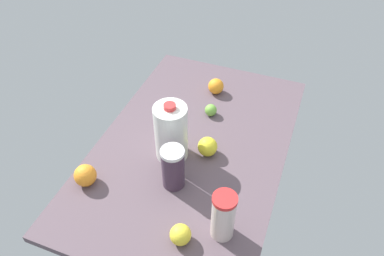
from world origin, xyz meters
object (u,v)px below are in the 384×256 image
(milk_jug, at_px, (171,132))
(lemon_beside_bowl, at_px, (180,235))
(tumbler_cup, at_px, (223,216))
(lemon_loose, at_px, (208,147))
(lime_by_jug, at_px, (211,110))
(orange_near_front, at_px, (216,86))
(orange_far_back, at_px, (85,175))
(shaker_bottle, at_px, (173,168))

(milk_jug, height_order, lemon_beside_bowl, milk_jug)
(tumbler_cup, xyz_separation_m, milk_jug, (0.27, 0.30, 0.02))
(tumbler_cup, height_order, milk_jug, milk_jug)
(milk_jug, xyz_separation_m, lemon_loose, (0.05, -0.13, -0.08))
(lemon_beside_bowl, relative_size, lime_by_jug, 1.32)
(tumbler_cup, xyz_separation_m, orange_near_front, (0.72, 0.26, -0.06))
(orange_far_back, distance_m, lime_by_jug, 0.62)
(tumbler_cup, relative_size, lemon_beside_bowl, 2.73)
(shaker_bottle, distance_m, orange_far_back, 0.33)
(lemon_beside_bowl, distance_m, lime_by_jug, 0.64)
(milk_jug, xyz_separation_m, orange_near_front, (0.45, -0.04, -0.08))
(lemon_beside_bowl, distance_m, lemon_loose, 0.40)
(shaker_bottle, bearing_deg, lime_by_jug, -0.55)
(orange_near_front, distance_m, lime_by_jug, 0.17)
(lemon_beside_bowl, bearing_deg, tumbler_cup, -57.05)
(tumbler_cup, xyz_separation_m, shaker_bottle, (0.14, 0.23, -0.01))
(lemon_beside_bowl, xyz_separation_m, orange_near_front, (0.80, 0.14, 0.00))
(shaker_bottle, distance_m, orange_near_front, 0.59)
(lemon_beside_bowl, height_order, lemon_loose, lemon_loose)
(orange_near_front, bearing_deg, shaker_bottle, -177.48)
(shaker_bottle, relative_size, orange_near_front, 2.38)
(shaker_bottle, xyz_separation_m, orange_far_back, (-0.11, 0.31, -0.05))
(milk_jug, distance_m, lemon_beside_bowl, 0.40)
(lime_by_jug, bearing_deg, orange_near_front, 10.33)
(lime_by_jug, distance_m, lemon_loose, 0.24)
(tumbler_cup, distance_m, shaker_bottle, 0.27)
(tumbler_cup, height_order, lemon_loose, tumbler_cup)
(tumbler_cup, height_order, lime_by_jug, tumbler_cup)
(lemon_beside_bowl, relative_size, lemon_loose, 0.90)
(milk_jug, height_order, shaker_bottle, milk_jug)
(tumbler_cup, bearing_deg, lemon_beside_bowl, 122.95)
(milk_jug, distance_m, orange_far_back, 0.36)
(milk_jug, height_order, orange_far_back, milk_jug)
(lemon_beside_bowl, bearing_deg, lime_by_jug, 9.83)
(tumbler_cup, bearing_deg, shaker_bottle, 59.59)
(shaker_bottle, distance_m, lemon_loose, 0.21)
(shaker_bottle, xyz_separation_m, lemon_beside_bowl, (-0.21, -0.11, -0.05))
(milk_jug, xyz_separation_m, lime_by_jug, (0.28, -0.07, -0.10))
(tumbler_cup, relative_size, milk_jug, 0.75)
(tumbler_cup, distance_m, lemon_loose, 0.37)
(orange_far_back, distance_m, orange_near_front, 0.75)
(shaker_bottle, height_order, lemon_loose, shaker_bottle)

